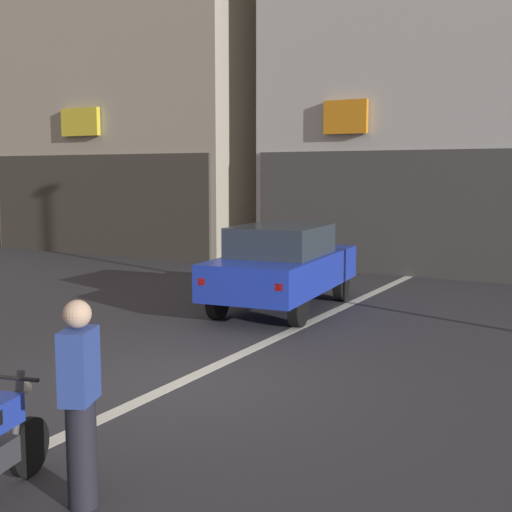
{
  "coord_description": "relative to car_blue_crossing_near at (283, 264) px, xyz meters",
  "views": [
    {
      "loc": [
        4.86,
        -6.72,
        2.64
      ],
      "look_at": [
        0.0,
        2.0,
        1.4
      ],
      "focal_mm": 47.33,
      "sensor_mm": 36.0,
      "label": 1
    }
  ],
  "objects": [
    {
      "name": "building_corner_left",
      "position": [
        -9.24,
        8.89,
        6.06
      ],
      "size": [
        9.12,
        8.05,
        13.91
      ],
      "color": "#B2A893",
      "rests_on": "ground"
    },
    {
      "name": "car_blue_crossing_near",
      "position": [
        0.0,
        0.0,
        0.0
      ],
      "size": [
        2.16,
        4.25,
        1.64
      ],
      "color": "black",
      "rests_on": "ground"
    },
    {
      "name": "building_mid_block",
      "position": [
        1.18,
        8.89,
        6.63
      ],
      "size": [
        9.54,
        7.22,
        15.06
      ],
      "color": "silver",
      "rests_on": "ground"
    },
    {
      "name": "ground_plane",
      "position": [
        0.93,
        -4.74,
        -0.89
      ],
      "size": [
        120.0,
        120.0,
        0.0
      ],
      "primitive_type": "plane",
      "color": "#333338"
    },
    {
      "name": "lane_centre_line",
      "position": [
        0.93,
        1.26,
        -0.88
      ],
      "size": [
        0.2,
        18.0,
        0.01
      ],
      "primitive_type": "cube",
      "color": "silver",
      "rests_on": "ground"
    },
    {
      "name": "person_by_motorcycles",
      "position": [
        2.12,
        -7.69,
        -0.03
      ],
      "size": [
        0.34,
        0.42,
        1.67
      ],
      "color": "#23232D",
      "rests_on": "ground"
    }
  ]
}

